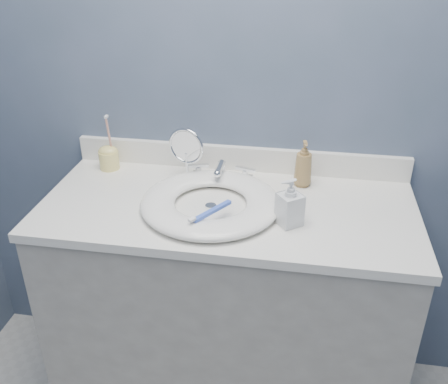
% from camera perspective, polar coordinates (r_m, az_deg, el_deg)
% --- Properties ---
extents(back_wall, '(2.20, 0.02, 2.40)m').
position_cam_1_polar(back_wall, '(1.75, 1.91, 12.24)').
color(back_wall, '#445366').
rests_on(back_wall, ground).
extents(vanity_cabinet, '(1.20, 0.55, 0.85)m').
position_cam_1_polar(vanity_cabinet, '(1.89, 0.36, -13.41)').
color(vanity_cabinet, '#B2ADA3').
rests_on(vanity_cabinet, ground).
extents(countertop, '(1.22, 0.57, 0.03)m').
position_cam_1_polar(countertop, '(1.63, 0.40, -1.84)').
color(countertop, white).
rests_on(countertop, vanity_cabinet).
extents(backsplash, '(1.22, 0.02, 0.09)m').
position_cam_1_polar(backsplash, '(1.84, 1.72, 3.87)').
color(backsplash, white).
rests_on(backsplash, countertop).
extents(basin, '(0.45, 0.45, 0.04)m').
position_cam_1_polar(basin, '(1.60, -1.54, -1.17)').
color(basin, white).
rests_on(basin, countertop).
extents(drain, '(0.04, 0.04, 0.01)m').
position_cam_1_polar(drain, '(1.61, -1.53, -1.64)').
color(drain, silver).
rests_on(drain, countertop).
extents(faucet, '(0.25, 0.13, 0.07)m').
position_cam_1_polar(faucet, '(1.77, -0.33, 2.19)').
color(faucet, silver).
rests_on(faucet, countertop).
extents(makeup_mirror, '(0.13, 0.07, 0.20)m').
position_cam_1_polar(makeup_mirror, '(1.74, -4.32, 4.55)').
color(makeup_mirror, silver).
rests_on(makeup_mirror, countertop).
extents(soap_bottle_amber, '(0.07, 0.07, 0.16)m').
position_cam_1_polar(soap_bottle_amber, '(1.73, 9.08, 3.21)').
color(soap_bottle_amber, olive).
rests_on(soap_bottle_amber, countertop).
extents(soap_bottle_clear, '(0.10, 0.10, 0.15)m').
position_cam_1_polar(soap_bottle_clear, '(1.50, 7.56, -1.16)').
color(soap_bottle_clear, silver).
rests_on(soap_bottle_clear, countertop).
extents(toothbrush_holder, '(0.07, 0.07, 0.21)m').
position_cam_1_polar(toothbrush_holder, '(1.89, -13.04, 3.97)').
color(toothbrush_holder, '#F2E079').
rests_on(toothbrush_holder, countertop).
extents(toothbrush_lying, '(0.11, 0.15, 0.02)m').
position_cam_1_polar(toothbrush_lying, '(1.50, -1.52, -2.29)').
color(toothbrush_lying, blue).
rests_on(toothbrush_lying, basin).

